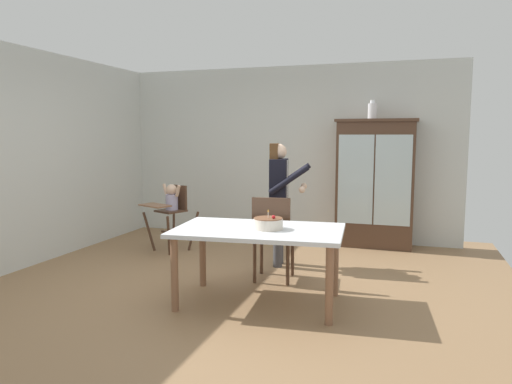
% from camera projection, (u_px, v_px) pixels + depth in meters
% --- Properties ---
extents(ground_plane, '(6.24, 6.24, 0.00)m').
position_uv_depth(ground_plane, '(226.00, 285.00, 5.16)').
color(ground_plane, '#93704C').
extents(wall_back, '(5.32, 0.06, 2.70)m').
position_uv_depth(wall_back, '(286.00, 153.00, 7.49)').
color(wall_back, silver).
rests_on(wall_back, ground_plane).
extents(wall_left, '(0.06, 5.32, 2.70)m').
position_uv_depth(wall_left, '(26.00, 158.00, 5.81)').
color(wall_left, silver).
rests_on(wall_left, ground_plane).
extents(china_cabinet, '(1.15, 0.48, 1.86)m').
position_uv_depth(china_cabinet, '(375.00, 183.00, 6.86)').
color(china_cabinet, '#4C3323').
rests_on(china_cabinet, ground_plane).
extents(ceramic_vase, '(0.13, 0.13, 0.27)m').
position_uv_depth(ceramic_vase, '(372.00, 111.00, 6.76)').
color(ceramic_vase, white).
rests_on(ceramic_vase, china_cabinet).
extents(high_chair_with_toddler, '(0.75, 0.82, 0.95)m').
position_uv_depth(high_chair_with_toddler, '(171.00, 205.00, 6.63)').
color(high_chair_with_toddler, '#4C3323').
rests_on(high_chair_with_toddler, ground_plane).
extents(adult_person, '(0.56, 0.54, 1.53)m').
position_uv_depth(adult_person, '(279.00, 189.00, 5.84)').
color(adult_person, '#47474C').
rests_on(adult_person, ground_plane).
extents(dining_table, '(1.67, 1.08, 0.74)m').
position_uv_depth(dining_table, '(259.00, 237.00, 4.53)').
color(dining_table, silver).
rests_on(dining_table, ground_plane).
extents(birthday_cake, '(0.28, 0.28, 0.19)m').
position_uv_depth(birthday_cake, '(268.00, 223.00, 4.48)').
color(birthday_cake, beige).
rests_on(birthday_cake, dining_table).
extents(dining_chair_far_side, '(0.48, 0.48, 0.96)m').
position_uv_depth(dining_chair_far_side, '(273.00, 233.00, 5.21)').
color(dining_chair_far_side, '#4C3323').
rests_on(dining_chair_far_side, ground_plane).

